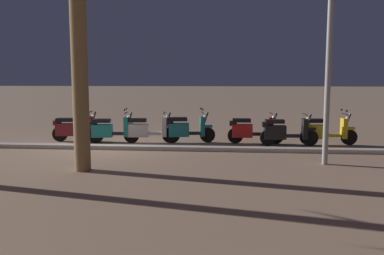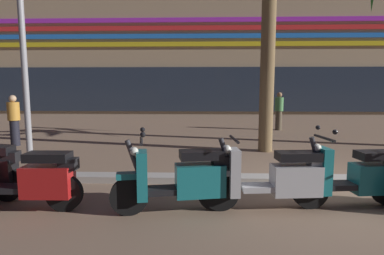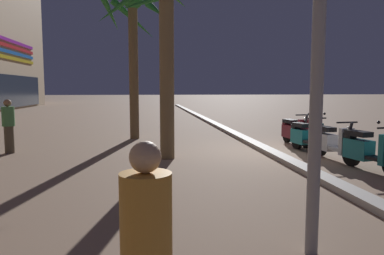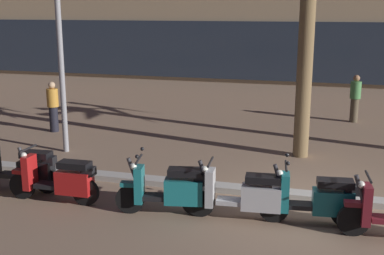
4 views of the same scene
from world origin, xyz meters
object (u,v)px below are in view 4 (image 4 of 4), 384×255
at_px(pedestrian_strolling_near_curb, 53,106).
at_px(scooter_teal_lead_nearest, 170,190).
at_px(scooter_red_far_back, 60,180).
at_px(pedestrian_window_shopping, 355,98).
at_px(scooter_teal_last_in_row, 317,200).
at_px(scooter_silver_gap_after_mid, 245,195).
at_px(scooter_black_tail_end, 23,169).

bearing_deg(pedestrian_strolling_near_curb, scooter_teal_lead_nearest, -42.90).
relative_size(scooter_red_far_back, pedestrian_strolling_near_curb, 1.24).
relative_size(pedestrian_window_shopping, pedestrian_strolling_near_curb, 1.02).
distance_m(scooter_teal_last_in_row, pedestrian_window_shopping, 8.54).
relative_size(scooter_silver_gap_after_mid, scooter_teal_last_in_row, 1.05).
xyz_separation_m(scooter_silver_gap_after_mid, pedestrian_window_shopping, (2.04, 8.64, 0.35)).
height_order(scooter_red_far_back, scooter_teal_lead_nearest, scooter_teal_lead_nearest).
relative_size(scooter_black_tail_end, pedestrian_window_shopping, 1.22).
height_order(scooter_teal_last_in_row, pedestrian_strolling_near_curb, pedestrian_strolling_near_curb).
bearing_deg(scooter_black_tail_end, scooter_red_far_back, -18.25).
distance_m(scooter_teal_lead_nearest, scooter_silver_gap_after_mid, 1.34).
bearing_deg(scooter_teal_lead_nearest, scooter_teal_last_in_row, 6.51).
height_order(scooter_silver_gap_after_mid, pedestrian_window_shopping, pedestrian_window_shopping).
relative_size(scooter_silver_gap_after_mid, pedestrian_strolling_near_curb, 1.21).
distance_m(scooter_red_far_back, scooter_silver_gap_after_mid, 3.51).
xyz_separation_m(scooter_black_tail_end, scooter_teal_last_in_row, (5.77, -0.01, -0.01)).
bearing_deg(scooter_red_far_back, pedestrian_strolling_near_curb, 122.22).
bearing_deg(scooter_red_far_back, scooter_silver_gap_after_mid, 2.98).
xyz_separation_m(scooter_black_tail_end, scooter_silver_gap_after_mid, (4.55, -0.16, -0.01)).
bearing_deg(scooter_black_tail_end, scooter_silver_gap_after_mid, -2.05).
bearing_deg(scooter_red_far_back, pedestrian_window_shopping, 57.83).
xyz_separation_m(scooter_black_tail_end, scooter_red_far_back, (1.05, -0.35, -0.00)).
distance_m(scooter_teal_lead_nearest, pedestrian_window_shopping, 9.41).
xyz_separation_m(scooter_silver_gap_after_mid, scooter_teal_last_in_row, (1.22, 0.15, -0.00)).
bearing_deg(scooter_teal_lead_nearest, scooter_black_tail_end, 174.63).
xyz_separation_m(scooter_black_tail_end, pedestrian_window_shopping, (6.60, 8.48, 0.35)).
bearing_deg(scooter_red_far_back, scooter_teal_lead_nearest, 1.11).
relative_size(scooter_silver_gap_after_mid, pedestrian_window_shopping, 1.18).
distance_m(scooter_silver_gap_after_mid, pedestrian_strolling_near_curb, 8.21).
bearing_deg(scooter_black_tail_end, scooter_teal_last_in_row, -0.12).
xyz_separation_m(scooter_red_far_back, pedestrian_window_shopping, (5.55, 8.82, 0.35)).
bearing_deg(pedestrian_window_shopping, scooter_black_tail_end, -127.89).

